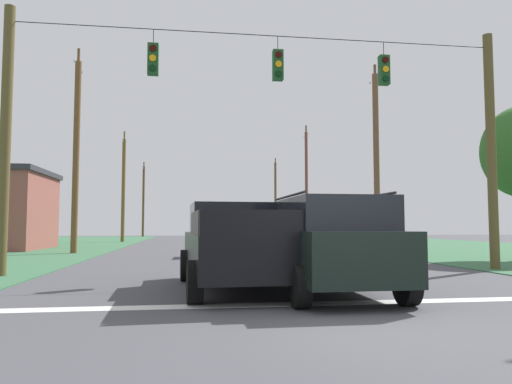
% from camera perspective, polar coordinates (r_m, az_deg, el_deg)
% --- Properties ---
extents(ground_plane, '(120.00, 120.00, 0.00)m').
position_cam_1_polar(ground_plane, '(7.13, 12.83, -15.49)').
color(ground_plane, '#47474C').
extents(stop_bar_stripe, '(12.48, 0.45, 0.01)m').
position_cam_1_polar(stop_bar_stripe, '(9.05, 8.10, -13.04)').
color(stop_bar_stripe, white).
rests_on(stop_bar_stripe, ground).
extents(lane_dash_0, '(2.50, 0.15, 0.01)m').
position_cam_1_polar(lane_dash_0, '(14.87, 1.61, -9.50)').
color(lane_dash_0, white).
rests_on(lane_dash_0, ground).
extents(lane_dash_1, '(2.50, 0.15, 0.01)m').
position_cam_1_polar(lane_dash_1, '(22.76, -1.77, -7.58)').
color(lane_dash_1, white).
rests_on(lane_dash_1, ground).
extents(lane_dash_2, '(2.50, 0.15, 0.01)m').
position_cam_1_polar(lane_dash_2, '(29.57, -3.21, -6.75)').
color(lane_dash_2, white).
rests_on(lane_dash_2, ground).
extents(lane_dash_3, '(2.50, 0.15, 0.01)m').
position_cam_1_polar(lane_dash_3, '(38.18, -4.29, -6.11)').
color(lane_dash_3, white).
rests_on(lane_dash_3, ground).
extents(overhead_signal_span, '(15.25, 0.31, 7.75)m').
position_cam_1_polar(overhead_signal_span, '(14.67, 1.30, 7.09)').
color(overhead_signal_span, brown).
rests_on(overhead_signal_span, ground).
extents(pickup_truck, '(2.50, 5.49, 1.95)m').
position_cam_1_polar(pickup_truck, '(10.87, -2.63, -6.45)').
color(pickup_truck, black).
rests_on(pickup_truck, ground).
extents(suv_black, '(2.24, 4.82, 2.05)m').
position_cam_1_polar(suv_black, '(10.14, 8.55, -6.06)').
color(suv_black, black).
rests_on(suv_black, ground).
extents(distant_car_crossing_white, '(4.33, 2.09, 1.52)m').
position_cam_1_polar(distant_car_crossing_white, '(21.65, -1.88, -5.69)').
color(distant_car_crossing_white, silver).
rests_on(distant_car_crossing_white, ground).
extents(utility_pole_mid_right, '(0.33, 1.62, 10.75)m').
position_cam_1_polar(utility_pole_mid_right, '(28.21, 14.20, 3.83)').
color(utility_pole_mid_right, brown).
rests_on(utility_pole_mid_right, ground).
extents(utility_pole_far_right, '(0.27, 1.73, 10.55)m').
position_cam_1_polar(utility_pole_far_right, '(43.52, 6.05, 0.94)').
color(utility_pole_far_right, brown).
rests_on(utility_pole_far_right, ground).
extents(utility_pole_near_left, '(0.28, 1.71, 9.95)m').
position_cam_1_polar(utility_pole_near_left, '(60.32, 2.34, -0.62)').
color(utility_pole_near_left, brown).
rests_on(utility_pole_near_left, ground).
extents(utility_pole_far_left, '(0.32, 1.83, 10.57)m').
position_cam_1_polar(utility_pole_far_left, '(26.04, -20.71, 4.34)').
color(utility_pole_far_left, brown).
rests_on(utility_pole_far_left, ground).
extents(utility_pole_distant_right, '(0.30, 1.83, 9.49)m').
position_cam_1_polar(utility_pole_distant_right, '(42.18, -15.58, 0.41)').
color(utility_pole_distant_right, brown).
rests_on(utility_pole_distant_right, ground).
extents(utility_pole_distant_left, '(0.28, 1.63, 9.25)m').
position_cam_1_polar(utility_pole_distant_left, '(60.25, -13.32, -0.95)').
color(utility_pole_distant_left, brown).
rests_on(utility_pole_distant_left, ground).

